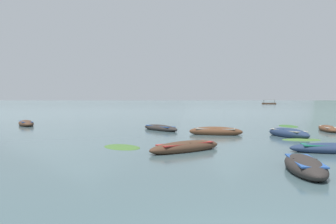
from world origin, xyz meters
name	(u,v)px	position (x,y,z in m)	size (l,w,h in m)	color
ground_plane	(191,100)	(0.00, 1500.00, 0.00)	(6000.00, 6000.00, 0.00)	#476066
mountain_1	(91,55)	(-663.63, 2243.98, 296.03)	(1939.45, 1939.45, 592.06)	slate
mountain_2	(233,57)	(258.70, 2164.22, 264.98)	(1275.48, 1275.48, 529.97)	slate
rowboat_0	(328,129)	(9.33, 22.36, 0.17)	(1.51, 3.95, 0.55)	brown
rowboat_2	(186,147)	(-1.64, 11.05, 0.19)	(3.84, 3.57, 0.62)	#4C3323
rowboat_3	(160,128)	(-3.84, 22.12, 0.17)	(3.62, 4.01, 0.55)	#2D2826
rowboat_4	(305,166)	(2.47, 6.58, 0.21)	(1.42, 3.65, 0.66)	#2D2826
rowboat_5	(216,132)	(0.34, 18.89, 0.22)	(3.87, 1.70, 0.70)	brown
rowboat_7	(26,123)	(-16.99, 26.24, 0.20)	(3.21, 4.05, 0.65)	#4C3323
rowboat_8	(336,149)	(5.34, 11.05, 0.18)	(4.26, 1.48, 0.57)	navy
rowboat_10	(288,133)	(5.05, 17.85, 0.22)	(2.58, 4.02, 0.72)	navy
ferry_0	(269,103)	(40.06, 179.69, 0.45)	(7.73, 4.92, 2.54)	#4C3323
weed_patch_1	(122,147)	(-4.95, 12.18, 0.00)	(1.62, 2.51, 0.14)	#477033
weed_patch_2	(301,140)	(5.34, 16.07, 0.00)	(1.21, 2.38, 0.14)	#477033
weed_patch_3	(164,130)	(-3.62, 22.72, 0.00)	(3.34, 1.31, 0.14)	#2D5628
weed_patch_4	(288,126)	(7.60, 27.05, 0.00)	(3.31, 1.55, 0.14)	#38662D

